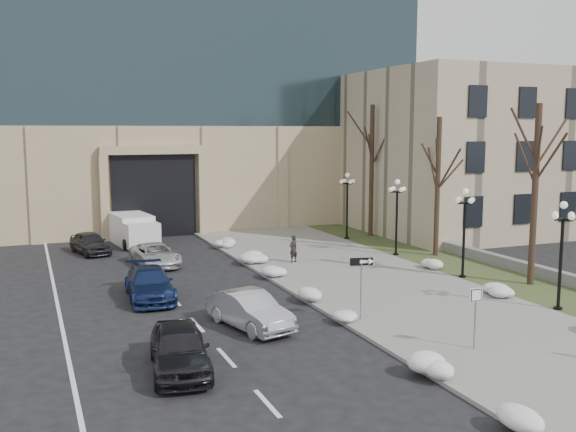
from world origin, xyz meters
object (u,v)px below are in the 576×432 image
Objects in this scene: car_c at (150,284)px; one_way_sign at (365,269)px; car_a at (179,348)px; car_d at (155,255)px; car_e at (90,243)px; pedestrian at (293,249)px; lamppost_a at (562,241)px; lamppost_c at (397,207)px; lamppost_d at (347,197)px; box_truck at (131,229)px; car_b at (250,310)px; lamppost_b at (464,221)px; keep_sign at (476,305)px.

one_way_sign reaches higher than car_c.
car_d is at bearing 90.12° from car_a.
pedestrian reaches higher than car_e.
car_c is 1.85× the size of one_way_sign.
lamppost_c is at bearing 90.00° from lamppost_a.
one_way_sign reaches higher than car_a.
car_e is at bearing 100.22° from car_a.
lamppost_c is at bearing -90.00° from lamppost_d.
box_truck is 22.84m from one_way_sign.
car_a is 26.15m from lamppost_d.
one_way_sign is 13.98m from lamppost_c.
one_way_sign reaches higher than car_d.
car_c is 10.18m from pedestrian.
car_b is 0.96× the size of car_d.
car_a is at bearing -91.00° from car_c.
car_d is at bearing 146.32° from lamppost_b.
lamppost_b is at bearing 31.56° from car_a.
one_way_sign is at bearing -39.28° from car_c.
lamppost_a reaches higher than car_a.
car_b is 12.18m from pedestrian.
pedestrian reaches higher than car_c.
box_truck is (-7.58, 10.59, 0.07)m from pedestrian.
lamppost_b is (0.00, 6.50, 0.00)m from lamppost_a.
lamppost_b is 1.00× the size of lamppost_c.
one_way_sign is (5.90, -22.03, 1.20)m from box_truck.
pedestrian is 0.59× the size of one_way_sign.
car_d is 20.19m from keep_sign.
car_b is 4.91m from one_way_sign.
one_way_sign is 1.16× the size of keep_sign.
car_a is 2.86× the size of pedestrian.
lamppost_b is at bearing -4.47° from car_c.
keep_sign is at bearing -125.49° from lamppost_b.
lamppost_d is at bearing 77.30° from one_way_sign.
one_way_sign reaches higher than box_truck.
pedestrian is at bearing 44.81° from car_b.
lamppost_a and lamppost_c have the same top height.
lamppost_a is 6.50m from lamppost_b.
keep_sign is at bearing -55.41° from car_b.
one_way_sign is (8.89, -19.26, 1.49)m from car_e.
car_d is 0.95× the size of lamppost_d.
car_b is 0.92× the size of lamppost_c.
car_a reaches higher than car_e.
car_a is 4.97m from car_b.
keep_sign is 0.48× the size of lamppost_d.
car_b is at bearing 167.67° from lamppost_a.
lamppost_c is (15.80, 4.28, 2.36)m from car_c.
car_a is 1.03× the size of car_b.
car_e is at bearing 154.85° from lamppost_c.
car_a is 0.94× the size of lamppost_a.
lamppost_b is 6.50m from lamppost_c.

